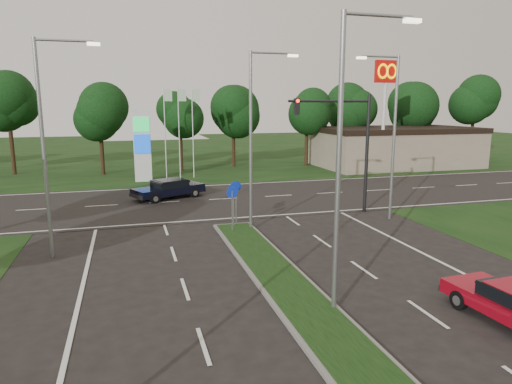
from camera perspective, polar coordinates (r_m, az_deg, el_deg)
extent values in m
cube|color=black|center=(61.78, -10.89, 4.70)|extent=(160.00, 50.00, 0.02)
cube|color=black|center=(31.33, -5.89, -0.99)|extent=(160.00, 12.00, 0.02)
cube|color=slate|center=(13.11, 10.28, -18.22)|extent=(2.00, 26.00, 0.12)
cube|color=gray|center=(50.42, 17.02, 5.37)|extent=(16.00, 9.00, 4.00)
cylinder|color=gray|center=(13.75, 10.27, 2.77)|extent=(0.16, 0.16, 9.00)
cylinder|color=gray|center=(14.36, 15.11, 20.55)|extent=(2.20, 0.10, 0.10)
cube|color=#FFF2CC|center=(14.92, 18.95, 19.58)|extent=(0.50, 0.22, 0.12)
cylinder|color=gray|center=(23.11, -0.67, 6.14)|extent=(0.16, 0.16, 9.00)
cylinder|color=gray|center=(23.47, 2.02, 16.97)|extent=(2.20, 0.10, 0.10)
cube|color=#FFF2CC|center=(23.82, 4.64, 16.61)|extent=(0.50, 0.22, 0.12)
cylinder|color=gray|center=(20.59, -25.01, 4.56)|extent=(0.16, 0.16, 9.00)
cylinder|color=gray|center=(20.51, -22.86, 17.05)|extent=(2.20, 0.10, 0.10)
cube|color=#FFF2CC|center=(20.41, -19.64, 17.02)|extent=(0.50, 0.22, 0.12)
cylinder|color=gray|center=(26.45, 16.85, 6.28)|extent=(0.16, 0.16, 9.00)
cylinder|color=gray|center=(25.93, 15.27, 16.03)|extent=(2.20, 0.10, 0.10)
cube|color=#FFF2CC|center=(25.38, 13.04, 16.02)|extent=(0.50, 0.22, 0.12)
cylinder|color=black|center=(27.99, 13.68, 4.60)|extent=(0.20, 0.20, 7.00)
cylinder|color=black|center=(26.70, 9.21, 11.15)|extent=(5.00, 0.14, 0.14)
cube|color=black|center=(25.92, 5.10, 10.60)|extent=(0.28, 0.28, 0.90)
sphere|color=#FF190C|center=(25.75, 5.26, 11.26)|extent=(0.20, 0.20, 0.20)
cylinder|color=gray|center=(22.90, -2.99, -2.54)|extent=(0.06, 0.06, 2.20)
cylinder|color=#0C26A5|center=(22.69, -3.01, -0.08)|extent=(0.56, 0.04, 0.56)
cylinder|color=gray|center=(23.91, -2.82, -1.96)|extent=(0.06, 0.06, 2.20)
cylinder|color=#0C26A5|center=(23.71, -2.84, 0.40)|extent=(0.56, 0.04, 0.56)
cylinder|color=gray|center=(24.64, -2.50, -1.57)|extent=(0.06, 0.06, 2.20)
cylinder|color=#0C26A5|center=(24.45, -2.52, 0.72)|extent=(0.56, 0.04, 0.56)
cube|color=silver|center=(39.40, -14.03, 5.58)|extent=(1.40, 0.30, 6.00)
cube|color=#0CA53F|center=(39.10, -14.15, 8.18)|extent=(1.30, 0.08, 1.20)
cube|color=#0C3FBF|center=(39.20, -14.04, 5.85)|extent=(1.30, 0.08, 1.60)
cylinder|color=silver|center=(40.43, -11.29, 7.24)|extent=(0.08, 0.08, 8.00)
cube|color=#B2D8B2|center=(40.40, -10.96, 11.79)|extent=(0.70, 0.02, 1.00)
cylinder|color=silver|center=(40.54, -9.59, 7.31)|extent=(0.08, 0.08, 8.00)
cube|color=#B2D8B2|center=(40.52, -9.23, 11.84)|extent=(0.70, 0.02, 1.00)
cylinder|color=silver|center=(40.69, -7.90, 7.37)|extent=(0.08, 0.08, 8.00)
cube|color=#B2D8B2|center=(40.68, -7.52, 11.89)|extent=(0.70, 0.02, 1.00)
cylinder|color=silver|center=(44.74, 15.65, 8.66)|extent=(0.30, 0.30, 10.00)
cube|color=#BF0C07|center=(44.82, 15.95, 14.28)|extent=(2.20, 0.35, 2.00)
torus|color=#FFC600|center=(44.40, 15.59, 14.34)|extent=(1.06, 0.16, 1.06)
torus|color=#FFC600|center=(44.87, 16.61, 14.25)|extent=(1.06, 0.16, 1.06)
cylinder|color=black|center=(46.71, -9.36, 5.55)|extent=(0.36, 0.36, 4.40)
sphere|color=black|center=(46.52, -9.52, 10.82)|extent=(6.00, 6.00, 6.00)
sphere|color=black|center=(46.37, -9.16, 12.07)|extent=(4.80, 4.80, 4.80)
cylinder|color=black|center=(16.17, 24.02, -12.24)|extent=(0.24, 0.63, 0.62)
cylinder|color=black|center=(17.29, 27.99, -11.09)|extent=(0.24, 0.63, 0.62)
cube|color=black|center=(32.07, -10.88, 0.24)|extent=(5.19, 3.81, 0.49)
cube|color=black|center=(32.03, -10.77, 1.08)|extent=(2.62, 2.41, 0.46)
cube|color=black|center=(31.99, -10.78, 1.49)|extent=(2.23, 2.15, 0.04)
cylinder|color=black|center=(30.61, -12.51, -0.83)|extent=(0.71, 0.48, 0.68)
cylinder|color=black|center=(32.19, -14.04, -0.33)|extent=(0.71, 0.48, 0.68)
cylinder|color=black|center=(32.14, -7.69, -0.12)|extent=(0.71, 0.48, 0.68)
cylinder|color=black|center=(33.64, -9.37, 0.33)|extent=(0.71, 0.48, 0.68)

